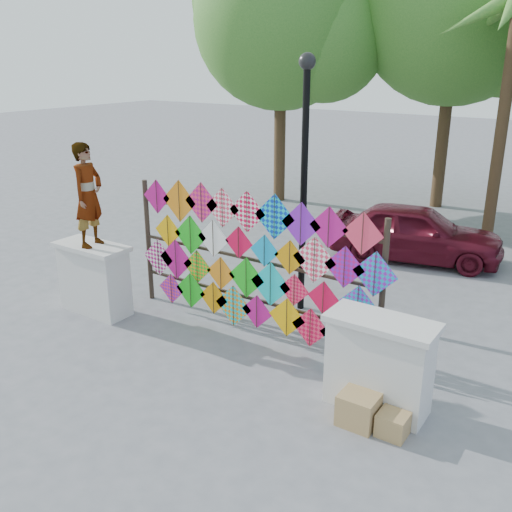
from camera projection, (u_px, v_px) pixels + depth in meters
name	position (u px, v px, depth m)	size (l,w,h in m)	color
ground	(222.00, 346.00, 9.13)	(80.00, 80.00, 0.00)	gray
parapet_left	(94.00, 278.00, 10.19)	(1.40, 0.65, 1.28)	silver
parapet_right	(379.00, 364.00, 7.34)	(1.40, 0.65, 1.28)	silver
kite_rack	(252.00, 262.00, 9.25)	(4.89, 0.24, 2.43)	#2D2219
tree_west	(285.00, 21.00, 16.75)	(5.85, 5.20, 8.01)	#4B3A20
tree_mid	(461.00, 4.00, 15.81)	(6.30, 5.60, 8.61)	#4B3A20
vendor_woman	(88.00, 195.00, 9.65)	(0.65, 0.43, 1.78)	#99999E
sedan	(415.00, 232.00, 12.85)	(1.53, 3.80, 1.29)	#530E1B
lamppost	(304.00, 163.00, 9.66)	(0.28, 0.28, 4.46)	black
cardboard_box_near	(359.00, 409.00, 7.14)	(0.47, 0.42, 0.42)	#AB7E52
cardboard_box_far	(393.00, 424.00, 6.94)	(0.36, 0.33, 0.30)	#AB7E52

